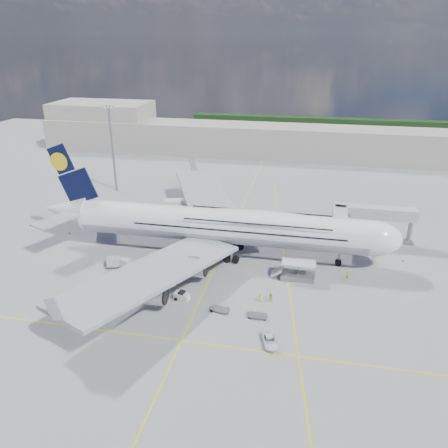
% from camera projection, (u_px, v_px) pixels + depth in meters
% --- Properties ---
extents(ground, '(300.00, 300.00, 0.00)m').
position_uv_depth(ground, '(210.00, 277.00, 86.42)').
color(ground, gray).
rests_on(ground, ground).
extents(taxi_line_main, '(0.25, 220.00, 0.01)m').
position_uv_depth(taxi_line_main, '(210.00, 277.00, 86.42)').
color(taxi_line_main, yellow).
rests_on(taxi_line_main, ground).
extents(taxi_line_cross, '(120.00, 0.25, 0.01)m').
position_uv_depth(taxi_line_cross, '(181.00, 341.00, 68.46)').
color(taxi_line_cross, yellow).
rests_on(taxi_line_cross, ground).
extents(taxi_line_diag, '(14.16, 99.06, 0.01)m').
position_uv_depth(taxi_line_diag, '(285.00, 260.00, 92.85)').
color(taxi_line_diag, yellow).
rests_on(taxi_line_diag, ground).
extents(airliner, '(77.26, 79.15, 23.71)m').
position_uv_depth(airliner, '(222.00, 225.00, 92.60)').
color(airliner, white).
rests_on(airliner, ground).
extents(jet_bridge, '(18.80, 12.10, 8.50)m').
position_uv_depth(jet_bridge, '(362.00, 217.00, 97.04)').
color(jet_bridge, '#B7B7BC').
rests_on(jet_bridge, ground).
extents(cargo_loader, '(8.53, 3.20, 3.67)m').
position_uv_depth(cargo_loader, '(297.00, 273.00, 85.45)').
color(cargo_loader, silver).
rests_on(cargo_loader, ground).
extents(light_mast, '(3.00, 0.70, 25.50)m').
position_uv_depth(light_mast, '(113.00, 148.00, 128.84)').
color(light_mast, gray).
rests_on(light_mast, ground).
extents(terminal, '(180.00, 16.00, 12.00)m').
position_uv_depth(terminal, '(266.00, 141.00, 169.33)').
color(terminal, '#B2AD9E').
rests_on(terminal, ground).
extents(hangar, '(40.00, 22.00, 18.00)m').
position_uv_depth(hangar, '(103.00, 124.00, 185.38)').
color(hangar, '#B2AD9E').
rests_on(hangar, ground).
extents(tree_line, '(160.00, 6.00, 8.00)m').
position_uv_depth(tree_line, '(362.00, 128.00, 203.24)').
color(tree_line, '#193814').
rests_on(tree_line, ground).
extents(dolly_row_a, '(3.77, 2.64, 2.17)m').
position_uv_depth(dolly_row_a, '(114.00, 262.00, 89.68)').
color(dolly_row_a, gray).
rests_on(dolly_row_a, ground).
extents(dolly_row_b, '(3.13, 2.19, 1.80)m').
position_uv_depth(dolly_row_b, '(125.00, 263.00, 89.88)').
color(dolly_row_b, gray).
rests_on(dolly_row_b, ground).
extents(dolly_row_c, '(3.06, 1.69, 1.91)m').
position_uv_depth(dolly_row_c, '(182.00, 267.00, 87.98)').
color(dolly_row_c, gray).
rests_on(dolly_row_c, ground).
extents(dolly_back, '(3.50, 2.87, 0.45)m').
position_uv_depth(dolly_back, '(111.00, 293.00, 80.43)').
color(dolly_back, gray).
rests_on(dolly_back, ground).
extents(dolly_nose_far, '(3.62, 2.51, 0.48)m').
position_uv_depth(dolly_nose_far, '(220.00, 309.00, 75.73)').
color(dolly_nose_far, gray).
rests_on(dolly_nose_far, ground).
extents(dolly_nose_near, '(3.35, 1.89, 0.48)m').
position_uv_depth(dolly_nose_near, '(257.00, 315.00, 74.07)').
color(dolly_nose_near, gray).
rests_on(dolly_nose_near, ground).
extents(baggage_tug, '(3.05, 1.97, 1.76)m').
position_uv_depth(baggage_tug, '(182.00, 296.00, 78.73)').
color(baggage_tug, silver).
rests_on(baggage_tug, ground).
extents(catering_truck_inner, '(7.59, 4.71, 4.22)m').
position_uv_depth(catering_truck_inner, '(177.00, 208.00, 115.23)').
color(catering_truck_inner, gray).
rests_on(catering_truck_inner, ground).
extents(catering_truck_outer, '(7.02, 2.85, 4.15)m').
position_uv_depth(catering_truck_outer, '(201.00, 202.00, 119.16)').
color(catering_truck_outer, gray).
rests_on(catering_truck_outer, ground).
extents(service_van, '(3.35, 4.95, 1.26)m').
position_uv_depth(service_van, '(270.00, 341.00, 67.53)').
color(service_van, white).
rests_on(service_van, ground).
extents(crew_nose, '(0.75, 0.54, 1.92)m').
position_uv_depth(crew_nose, '(347.00, 276.00, 84.97)').
color(crew_nose, '#BADD17').
rests_on(crew_nose, ground).
extents(crew_loader, '(1.15, 1.04, 1.93)m').
position_uv_depth(crew_loader, '(271.00, 298.00, 77.91)').
color(crew_loader, '#C5E317').
rests_on(crew_loader, ground).
extents(crew_wing, '(0.37, 0.89, 1.51)m').
position_uv_depth(crew_wing, '(162.00, 294.00, 79.49)').
color(crew_wing, '#D7FA1A').
rests_on(crew_wing, ground).
extents(crew_van, '(0.65, 0.91, 1.73)m').
position_uv_depth(crew_van, '(260.00, 297.00, 78.22)').
color(crew_van, '#E1FF1A').
rests_on(crew_van, ground).
extents(crew_tug, '(1.30, 0.96, 1.79)m').
position_uv_depth(crew_tug, '(155.00, 280.00, 83.68)').
color(crew_tug, '#A1FE1A').
rests_on(crew_tug, ground).
extents(cone_nose, '(0.39, 0.39, 0.49)m').
position_uv_depth(cone_nose, '(403.00, 260.00, 92.25)').
color(cone_nose, red).
rests_on(cone_nose, ground).
extents(cone_wing_left_inner, '(0.46, 0.46, 0.59)m').
position_uv_depth(cone_wing_left_inner, '(174.00, 223.00, 110.10)').
color(cone_wing_left_inner, red).
rests_on(cone_wing_left_inner, ground).
extents(cone_wing_left_outer, '(0.50, 0.50, 0.64)m').
position_uv_depth(cone_wing_left_outer, '(182.00, 217.00, 113.99)').
color(cone_wing_left_outer, red).
rests_on(cone_wing_left_outer, ground).
extents(cone_wing_right_inner, '(0.51, 0.51, 0.64)m').
position_uv_depth(cone_wing_right_inner, '(177.00, 284.00, 83.51)').
color(cone_wing_right_inner, red).
rests_on(cone_wing_right_inner, ground).
extents(cone_wing_right_outer, '(0.40, 0.40, 0.52)m').
position_uv_depth(cone_wing_right_outer, '(74.00, 324.00, 71.96)').
color(cone_wing_right_outer, red).
rests_on(cone_wing_right_outer, ground).
extents(cone_tail, '(0.43, 0.43, 0.54)m').
position_uv_depth(cone_tail, '(70.00, 233.00, 104.89)').
color(cone_tail, red).
rests_on(cone_tail, ground).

